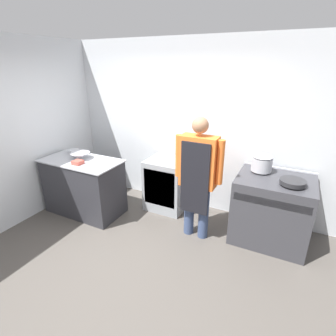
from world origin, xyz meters
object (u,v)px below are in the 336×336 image
Objects in this scene: plastic_tub at (78,162)px; saute_pan at (293,182)px; person_cook at (198,173)px; mixing_bowl at (80,156)px; stove at (271,209)px; fridge_unit at (167,184)px; stock_pot at (262,163)px.

saute_pan is (2.92, 0.60, 0.03)m from plastic_tub.
plastic_tub is at bearing -169.01° from person_cook.
person_cook reaches higher than mixing_bowl.
stove is 0.57× the size of person_cook.
fridge_unit is 1.96m from saute_pan.
plastic_tub is (-2.73, -0.74, 0.47)m from stove.
person_cook is at bearing 10.99° from plastic_tub.
stove is 0.65m from stock_pot.
saute_pan is at bearing -8.31° from fridge_unit.
mixing_bowl reaches higher than fridge_unit.
stock_pot is (2.64, 0.68, 0.10)m from mixing_bowl.
fridge_unit is 6.32× the size of plastic_tub.
saute_pan is (0.41, -0.28, -0.09)m from stock_pot.
mixing_bowl is at bearing -175.53° from person_cook.
plastic_tub is 0.44× the size of saute_pan.
stove is 2.96m from mixing_bowl.
saute_pan is (0.19, -0.14, 0.51)m from stove.
person_cook is at bearing -143.77° from stock_pot.
stock_pot is 0.51m from saute_pan.
plastic_tub reaches higher than fridge_unit.
stove is at bearing -4.59° from fridge_unit.
saute_pan reaches higher than stove.
fridge_unit is 1.58m from stock_pot.
fridge_unit is at bearing 39.40° from plastic_tub.
stove is 1.13× the size of fridge_unit.
person_cook reaches higher than stock_pot.
saute_pan is at bearing 12.52° from person_cook.
person_cook is 5.54× the size of mixing_bowl.
stock_pot is at bearing 147.35° from stove.
mixing_bowl is (-1.92, -0.15, -0.02)m from person_cook.
plastic_tub is 2.98m from saute_pan.
fridge_unit is at bearing -179.75° from stock_pot.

